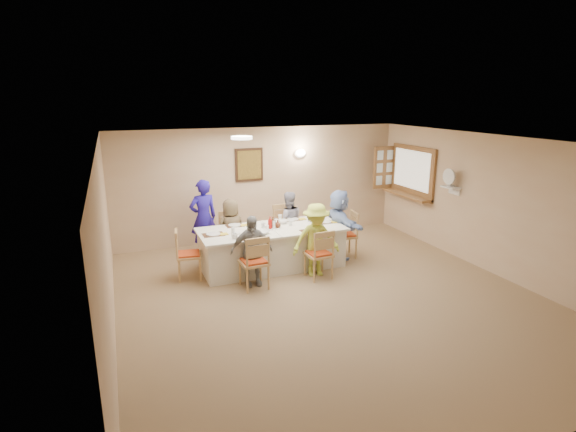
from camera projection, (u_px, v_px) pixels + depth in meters
name	position (u px, v px, depth m)	size (l,w,h in m)	color
ground	(331.00, 299.00, 7.20)	(7.00, 7.00, 0.00)	#9C7D52
room_walls	(334.00, 207.00, 6.81)	(7.00, 7.00, 7.00)	tan
wall_picture	(249.00, 165.00, 9.77)	(0.62, 0.05, 0.72)	#301D10
wall_sconce	(300.00, 153.00, 10.12)	(0.26, 0.09, 0.18)	white
ceiling_light	(242.00, 138.00, 7.55)	(0.36, 0.36, 0.05)	white
serving_hatch	(413.00, 172.00, 10.10)	(0.06, 1.50, 1.15)	brown
hatch_sill	(407.00, 195.00, 10.19)	(0.30, 1.50, 0.05)	brown
shutter_door	(384.00, 167.00, 10.69)	(0.55, 0.04, 1.00)	brown
fan_shelf	(451.00, 187.00, 8.88)	(0.22, 0.36, 0.03)	white
desk_fan	(450.00, 180.00, 8.83)	(0.30, 0.30, 0.28)	#A5A5A8
dining_table	(272.00, 248.00, 8.47)	(2.71, 1.15, 0.76)	silver
chair_back_left	(230.00, 235.00, 8.96)	(0.44, 0.44, 0.92)	tan
chair_back_right	(286.00, 228.00, 9.38)	(0.46, 0.46, 0.96)	tan
chair_front_left	(254.00, 261.00, 7.52)	(0.46, 0.46, 0.95)	tan
chair_front_right	(319.00, 253.00, 7.95)	(0.44, 0.44, 0.91)	tan
chair_left_end	(189.00, 254.00, 7.91)	(0.44, 0.44, 0.92)	tan
chair_right_end	(345.00, 234.00, 9.00)	(0.45, 0.45, 0.93)	tan
diner_back_left	(231.00, 229.00, 8.81)	(0.66, 0.49, 1.23)	brown
diner_back_right	(288.00, 222.00, 9.23)	(0.69, 0.57, 1.28)	gray
diner_front_left	(252.00, 251.00, 7.59)	(0.74, 0.34, 1.23)	gray
diner_front_right	(316.00, 240.00, 8.00)	(0.92, 0.60, 1.33)	#CDE14B
diner_right_end	(339.00, 224.00, 8.89)	(0.42, 1.29, 1.39)	#94AFE8
caregiver	(203.00, 218.00, 9.03)	(0.62, 0.46, 1.56)	#25199D
placemat_fl	(247.00, 238.00, 7.79)	(0.33, 0.25, 0.01)	#472B19
plate_fl	(247.00, 238.00, 7.78)	(0.23, 0.23, 0.01)	white
napkin_fl	(258.00, 237.00, 7.80)	(0.15, 0.15, 0.01)	yellow
placemat_fr	(310.00, 231.00, 8.21)	(0.35, 0.26, 0.01)	#472B19
plate_fr	(310.00, 230.00, 8.21)	(0.22, 0.22, 0.01)	white
napkin_fr	(320.00, 230.00, 8.23)	(0.13, 0.13, 0.01)	yellow
placemat_bl	(235.00, 226.00, 8.54)	(0.33, 0.25, 0.01)	#472B19
plate_bl	(235.00, 225.00, 8.54)	(0.24, 0.24, 0.01)	white
napkin_bl	(244.00, 225.00, 8.56)	(0.14, 0.14, 0.01)	yellow
placemat_br	(293.00, 219.00, 8.96)	(0.34, 0.25, 0.01)	#472B19
plate_br	(293.00, 219.00, 8.96)	(0.23, 0.23, 0.01)	white
napkin_br	(302.00, 219.00, 8.98)	(0.14, 0.14, 0.01)	yellow
placemat_le	(213.00, 235.00, 7.99)	(0.37, 0.28, 0.01)	#472B19
plate_le	(213.00, 234.00, 7.98)	(0.26, 0.26, 0.02)	white
napkin_le	(224.00, 234.00, 8.00)	(0.14, 0.14, 0.01)	yellow
placemat_re	(326.00, 222.00, 8.77)	(0.32, 0.24, 0.01)	#472B19
plate_re	(326.00, 222.00, 8.77)	(0.22, 0.22, 0.01)	white
napkin_re	(335.00, 222.00, 8.79)	(0.15, 0.15, 0.01)	yellow
teacup_a	(234.00, 236.00, 7.76)	(0.13, 0.13, 0.09)	white
teacup_b	(280.00, 217.00, 8.99)	(0.11, 0.11, 0.09)	white
bowl_a	(263.00, 232.00, 8.04)	(0.31, 0.31, 0.06)	white
bowl_b	(282.00, 222.00, 8.70)	(0.27, 0.27, 0.07)	white
condiment_ketchup	(270.00, 223.00, 8.34)	(0.12, 0.12, 0.23)	#B5140F
condiment_brown	(273.00, 222.00, 8.44)	(0.12, 0.12, 0.20)	#512715
condiment_malt	(278.00, 224.00, 8.41)	(0.14, 0.14, 0.14)	#512715
drinking_glass	(263.00, 226.00, 8.35)	(0.07, 0.07, 0.10)	silver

